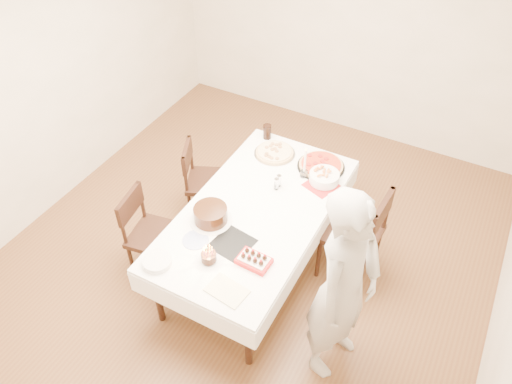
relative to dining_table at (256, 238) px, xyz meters
The scene contains 22 objects.
floor 0.41m from the dining_table, 136.49° to the left, with size 5.00×5.00×0.00m, color brown.
wall_back 2.79m from the dining_table, 92.53° to the left, with size 4.50×0.04×2.70m, color beige.
wall_left 2.56m from the dining_table, behind, with size 0.04×5.00×2.70m, color beige.
dining_table is the anchor object (origin of this frame).
chair_right_savory 0.88m from the dining_table, 23.84° to the left, with size 0.53×0.53×1.03m, color black, non-canonical shape.
chair_left_savory 0.87m from the dining_table, 152.82° to the left, with size 0.46×0.46×0.90m, color black, non-canonical shape.
chair_left_dessert 0.93m from the dining_table, 148.83° to the right, with size 0.47×0.47×0.92m, color black, non-canonical shape.
person 1.26m from the dining_table, 28.33° to the right, with size 0.66×0.43×1.81m, color #BAB5AF.
pizza_white 0.90m from the dining_table, 105.04° to the left, with size 0.41×0.41×0.04m, color beige.
pizza_pepperoni 0.94m from the dining_table, 71.29° to the left, with size 0.46×0.46×0.04m, color red.
red_placemat 0.78m from the dining_table, 56.00° to the left, with size 0.26×0.26×0.01m, color #B21E1E.
pasta_bowl 0.85m from the dining_table, 58.79° to the left, with size 0.28×0.28×0.09m, color white.
taper_candle 0.84m from the dining_table, 73.17° to the left, with size 0.07×0.07×0.34m, color white.
shaker_pair 0.55m from the dining_table, 83.73° to the left, with size 0.10×0.10×0.12m, color white, non-canonical shape.
cola_glass 1.15m from the dining_table, 112.13° to the left, with size 0.08×0.08×0.16m, color black.
layer_cake 0.61m from the dining_table, 132.64° to the right, with size 0.37×0.37×0.14m, color black.
cake_board 0.58m from the dining_table, 87.69° to the right, with size 0.31×0.31×0.01m, color black.
birthday_cake 0.82m from the dining_table, 94.62° to the right, with size 0.12×0.12×0.13m, color #37190F.
strawberry_box 0.72m from the dining_table, 63.21° to the right, with size 0.26×0.18×0.07m, color red, non-canonical shape.
box_lid 0.97m from the dining_table, 75.83° to the right, with size 0.30×0.20×0.03m, color beige.
plate_stack 1.06m from the dining_table, 113.95° to the right, with size 0.23×0.23×0.05m, color white.
china_plate 0.72m from the dining_table, 115.89° to the right, with size 0.22×0.22×0.01m, color white.
Camera 1 is at (1.59, -2.85, 3.84)m, focal length 35.00 mm.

